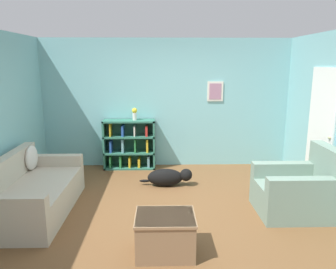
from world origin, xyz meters
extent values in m
plane|color=brown|center=(0.00, 0.00, 0.00)|extent=(14.00, 14.00, 0.00)
cube|color=#7AB7BC|center=(0.00, 2.25, 1.30)|extent=(5.60, 0.10, 2.60)
cube|color=silver|center=(1.00, 2.19, 1.55)|extent=(0.32, 0.02, 0.40)
cube|color=#A37089|center=(1.00, 2.18, 1.55)|extent=(0.24, 0.01, 0.32)
cube|color=white|center=(2.49, 0.70, 1.02)|extent=(0.02, 0.84, 2.05)
sphere|color=tan|center=(2.46, 0.35, 1.00)|extent=(0.05, 0.05, 0.05)
cube|color=#B7AD99|center=(-1.91, -0.02, 0.21)|extent=(0.95, 1.89, 0.43)
cube|color=#B7AD99|center=(-2.30, -0.02, 0.62)|extent=(0.16, 1.89, 0.39)
cube|color=#B7AD99|center=(-1.91, -0.89, 0.52)|extent=(0.95, 0.16, 0.18)
cube|color=#B7AD99|center=(-1.91, 0.84, 0.52)|extent=(0.95, 0.16, 0.18)
ellipsoid|color=beige|center=(-2.18, 0.64, 0.63)|extent=(0.14, 0.40, 0.40)
cube|color=#2D6B56|center=(-1.25, 2.01, 0.50)|extent=(0.04, 0.35, 1.00)
cube|color=#2D6B56|center=(-0.25, 2.01, 0.50)|extent=(0.04, 0.35, 1.00)
cube|color=#2D6B56|center=(-0.75, 2.17, 0.50)|extent=(1.04, 0.02, 1.00)
cube|color=#2D6B56|center=(-0.75, 2.01, 0.02)|extent=(1.04, 0.35, 0.04)
cube|color=#2D6B56|center=(-0.75, 2.01, 0.33)|extent=(1.04, 0.35, 0.04)
cube|color=#2D6B56|center=(-0.75, 2.01, 0.67)|extent=(1.04, 0.35, 0.04)
cube|color=#2D6B56|center=(-0.75, 2.01, 0.98)|extent=(1.04, 0.35, 0.04)
cube|color=#287A3D|center=(-1.13, 2.00, 0.15)|extent=(0.03, 0.26, 0.26)
cube|color=#234C9E|center=(-1.12, 2.00, 0.47)|extent=(0.04, 0.26, 0.24)
cube|color=gold|center=(-1.11, 2.00, 0.81)|extent=(0.03, 0.26, 0.26)
cube|color=#287A3D|center=(-0.93, 2.00, 0.15)|extent=(0.04, 0.26, 0.26)
cube|color=#60939E|center=(-0.88, 2.00, 0.49)|extent=(0.05, 0.26, 0.27)
cube|color=#234C9E|center=(-0.87, 2.00, 0.79)|extent=(0.04, 0.26, 0.21)
cube|color=gold|center=(-0.75, 2.00, 0.13)|extent=(0.04, 0.26, 0.23)
cube|color=#287A3D|center=(-0.63, 2.00, 0.49)|extent=(0.03, 0.26, 0.27)
cube|color=silver|center=(-0.63, 2.00, 0.78)|extent=(0.03, 0.26, 0.20)
cube|color=gold|center=(-0.55, 2.00, 0.12)|extent=(0.04, 0.26, 0.20)
cube|color=gold|center=(-0.38, 2.00, 0.48)|extent=(0.04, 0.26, 0.26)
cube|color=#B22823|center=(-0.39, 2.00, 0.79)|extent=(0.04, 0.26, 0.21)
cube|color=#60939E|center=(-0.36, 2.00, 0.14)|extent=(0.05, 0.26, 0.25)
cube|color=gray|center=(1.80, -0.12, 0.21)|extent=(1.07, 0.87, 0.43)
cube|color=gray|center=(2.25, -0.12, 0.70)|extent=(0.18, 0.87, 0.54)
cube|color=gray|center=(1.80, -0.47, 0.54)|extent=(1.07, 0.18, 0.22)
cube|color=gray|center=(1.80, 0.22, 0.54)|extent=(1.07, 0.18, 0.22)
cube|color=#846647|center=(-0.07, -1.10, 0.23)|extent=(0.65, 0.51, 0.46)
cube|color=#8F6E4D|center=(-0.07, -1.10, 0.44)|extent=(0.67, 0.53, 0.03)
ellipsoid|color=black|center=(-0.03, 0.98, 0.15)|extent=(0.62, 0.28, 0.31)
sphere|color=black|center=(0.33, 0.98, 0.20)|extent=(0.22, 0.22, 0.22)
ellipsoid|color=black|center=(-0.39, 1.02, 0.08)|extent=(0.20, 0.05, 0.05)
cylinder|color=silver|center=(-0.63, 2.01, 1.07)|extent=(0.08, 0.08, 0.15)
sphere|color=yellow|center=(-0.63, 2.01, 1.19)|extent=(0.11, 0.11, 0.11)
camera|label=1|loc=(-0.11, -4.45, 2.11)|focal=35.00mm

